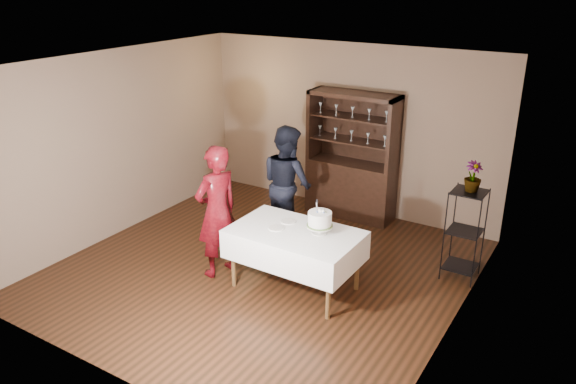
% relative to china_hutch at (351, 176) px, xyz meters
% --- Properties ---
extents(floor, '(5.00, 5.00, 0.00)m').
position_rel_china_hutch_xyz_m(floor, '(-0.20, -2.25, -0.66)').
color(floor, black).
rests_on(floor, ground).
extents(ceiling, '(5.00, 5.00, 0.00)m').
position_rel_china_hutch_xyz_m(ceiling, '(-0.20, -2.25, 2.04)').
color(ceiling, silver).
rests_on(ceiling, back_wall).
extents(back_wall, '(5.00, 0.02, 2.70)m').
position_rel_china_hutch_xyz_m(back_wall, '(-0.20, 0.25, 0.69)').
color(back_wall, brown).
rests_on(back_wall, floor).
extents(wall_left, '(0.02, 5.00, 2.70)m').
position_rel_china_hutch_xyz_m(wall_left, '(-2.70, -2.25, 0.69)').
color(wall_left, brown).
rests_on(wall_left, floor).
extents(wall_right, '(0.02, 5.00, 2.70)m').
position_rel_china_hutch_xyz_m(wall_right, '(2.30, -2.25, 0.69)').
color(wall_right, brown).
rests_on(wall_right, floor).
extents(china_hutch, '(1.40, 0.48, 2.00)m').
position_rel_china_hutch_xyz_m(china_hutch, '(0.00, 0.00, 0.00)').
color(china_hutch, black).
rests_on(china_hutch, floor).
extents(plant_etagere, '(0.42, 0.42, 1.20)m').
position_rel_china_hutch_xyz_m(plant_etagere, '(2.08, -1.05, -0.01)').
color(plant_etagere, black).
rests_on(plant_etagere, floor).
extents(cake_table, '(1.57, 0.98, 0.78)m').
position_rel_china_hutch_xyz_m(cake_table, '(0.40, -2.41, -0.07)').
color(cake_table, silver).
rests_on(cake_table, floor).
extents(woman, '(0.56, 0.72, 1.74)m').
position_rel_china_hutch_xyz_m(woman, '(-0.64, -2.59, 0.21)').
color(woman, '#31040B').
rests_on(woman, floor).
extents(man, '(1.02, 0.92, 1.71)m').
position_rel_china_hutch_xyz_m(man, '(-0.44, -1.24, 0.19)').
color(man, black).
rests_on(man, floor).
extents(cake, '(0.35, 0.35, 0.44)m').
position_rel_china_hutch_xyz_m(cake, '(0.68, -2.31, 0.29)').
color(cake, beige).
rests_on(cake, cake_table).
extents(plate_near, '(0.22, 0.22, 0.01)m').
position_rel_china_hutch_xyz_m(plate_near, '(0.17, -2.46, 0.12)').
color(plate_near, beige).
rests_on(plate_near, cake_table).
extents(plate_far, '(0.21, 0.21, 0.01)m').
position_rel_china_hutch_xyz_m(plate_far, '(0.19, -2.22, 0.12)').
color(plate_far, beige).
rests_on(plate_far, cake_table).
extents(potted_plant, '(0.30, 0.30, 0.38)m').
position_rel_china_hutch_xyz_m(potted_plant, '(2.09, -1.03, 0.71)').
color(potted_plant, '#517136').
rests_on(potted_plant, plant_etagere).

